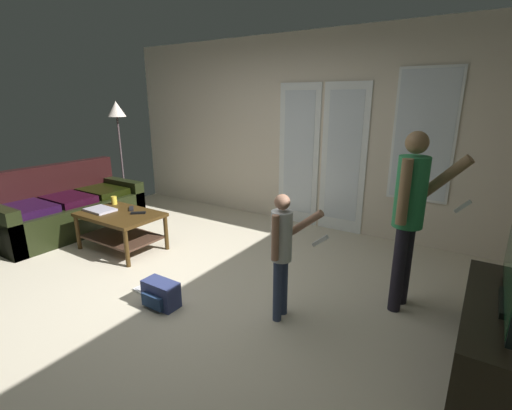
% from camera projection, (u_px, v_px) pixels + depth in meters
% --- Properties ---
extents(ground_plane, '(5.98, 4.99, 0.02)m').
position_uv_depth(ground_plane, '(177.00, 288.00, 3.55)').
color(ground_plane, beige).
extents(wall_back_with_doors, '(5.98, 0.09, 2.67)m').
position_uv_depth(wall_back_with_doors, '(300.00, 134.00, 5.12)').
color(wall_back_with_doors, beige).
rests_on(wall_back_with_doors, ground_plane).
extents(leather_couch, '(0.90, 1.89, 0.90)m').
position_uv_depth(leather_couch, '(67.00, 210.00, 5.00)').
color(leather_couch, black).
rests_on(leather_couch, ground_plane).
extents(coffee_table, '(0.98, 0.65, 0.46)m').
position_uv_depth(coffee_table, '(121.00, 223.00, 4.36)').
color(coffee_table, '#3A2710').
rests_on(coffee_table, ground_plane).
extents(tv_stand, '(0.47, 1.39, 0.48)m').
position_uv_depth(tv_stand, '(499.00, 338.00, 2.42)').
color(tv_stand, black).
rests_on(tv_stand, ground_plane).
extents(person_adult, '(0.56, 0.42, 1.54)m').
position_uv_depth(person_adult, '(410.00, 207.00, 2.97)').
color(person_adult, black).
rests_on(person_adult, ground_plane).
extents(person_child, '(0.43, 0.31, 1.07)m').
position_uv_depth(person_child, '(283.00, 246.00, 2.89)').
color(person_child, navy).
rests_on(person_child, ground_plane).
extents(floor_lamp, '(0.29, 0.29, 1.74)m').
position_uv_depth(floor_lamp, '(117.00, 119.00, 5.79)').
color(floor_lamp, '#33372D').
rests_on(floor_lamp, ground_plane).
extents(backpack, '(0.33, 0.21, 0.23)m').
position_uv_depth(backpack, '(160.00, 294.00, 3.20)').
color(backpack, navy).
rests_on(backpack, ground_plane).
extents(loose_keyboard, '(0.46, 0.20, 0.02)m').
position_uv_depth(loose_keyboard, '(151.00, 294.00, 3.40)').
color(loose_keyboard, white).
rests_on(loose_keyboard, ground_plane).
extents(laptop_closed, '(0.36, 0.26, 0.03)m').
position_uv_depth(laptop_closed, '(100.00, 210.00, 4.41)').
color(laptop_closed, '#AFABBB').
rests_on(laptop_closed, coffee_table).
extents(cup_near_edge, '(0.07, 0.07, 0.10)m').
position_uv_depth(cup_near_edge, '(114.00, 200.00, 4.68)').
color(cup_near_edge, gold).
rests_on(cup_near_edge, coffee_table).
extents(tv_remote_black, '(0.16, 0.15, 0.02)m').
position_uv_depth(tv_remote_black, '(138.00, 213.00, 4.30)').
color(tv_remote_black, black).
rests_on(tv_remote_black, coffee_table).
extents(dvd_remote_slim, '(0.16, 0.15, 0.02)m').
position_uv_depth(dvd_remote_slim, '(131.00, 209.00, 4.47)').
color(dvd_remote_slim, black).
rests_on(dvd_remote_slim, coffee_table).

